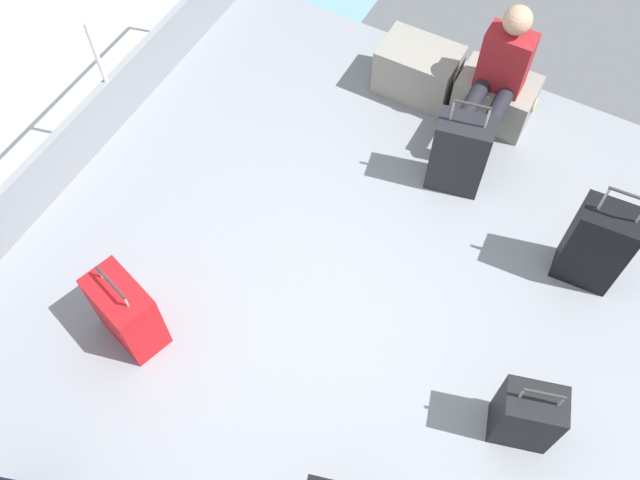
{
  "coord_description": "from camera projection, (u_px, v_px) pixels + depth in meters",
  "views": [
    {
      "loc": [
        0.92,
        -1.74,
        4.12
      ],
      "look_at": [
        -0.21,
        0.35,
        0.25
      ],
      "focal_mm": 38.89,
      "sensor_mm": 36.0,
      "label": 1
    }
  ],
  "objects": [
    {
      "name": "cargo_crate_0",
      "position": [
        418.0,
        70.0,
        5.41
      ],
      "size": [
        0.64,
        0.41,
        0.42
      ],
      "color": "gray",
      "rests_on": "ground_plane"
    },
    {
      "name": "suitcase_1",
      "position": [
        127.0,
        312.0,
        4.24
      ],
      "size": [
        0.49,
        0.37,
        0.68
      ],
      "color": "red",
      "rests_on": "ground_plane"
    },
    {
      "name": "suitcase_3",
      "position": [
        459.0,
        154.0,
        4.83
      ],
      "size": [
        0.42,
        0.3,
        0.84
      ],
      "color": "black",
      "rests_on": "ground_plane"
    },
    {
      "name": "passenger_seated",
      "position": [
        497.0,
        78.0,
        4.88
      ],
      "size": [
        0.34,
        0.66,
        1.08
      ],
      "color": "maroon",
      "rests_on": "ground_plane"
    },
    {
      "name": "suitcase_4",
      "position": [
        597.0,
        245.0,
        4.41
      ],
      "size": [
        0.39,
        0.27,
        0.92
      ],
      "color": "black",
      "rests_on": "ground_plane"
    },
    {
      "name": "cargo_crate_1",
      "position": [
        495.0,
        98.0,
        5.28
      ],
      "size": [
        0.61,
        0.4,
        0.38
      ],
      "color": "gray",
      "rests_on": "ground_plane"
    },
    {
      "name": "ground_plane",
      "position": [
        323.0,
        315.0,
        4.57
      ],
      "size": [
        4.4,
        5.2,
        0.06
      ],
      "primitive_type": "cube",
      "color": "gray"
    },
    {
      "name": "suitcase_2",
      "position": [
        527.0,
        416.0,
        3.92
      ],
      "size": [
        0.39,
        0.32,
        0.64
      ],
      "color": "black",
      "rests_on": "ground_plane"
    },
    {
      "name": "gunwale_port",
      "position": [
        54.0,
        167.0,
        4.89
      ],
      "size": [
        0.06,
        5.2,
        0.45
      ],
      "primitive_type": "cube",
      "color": "gray",
      "rests_on": "ground_plane"
    },
    {
      "name": "railing_port",
      "position": [
        25.0,
        113.0,
        4.42
      ],
      "size": [
        0.04,
        4.2,
        1.02
      ],
      "color": "silver",
      "rests_on": "ground_plane"
    }
  ]
}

